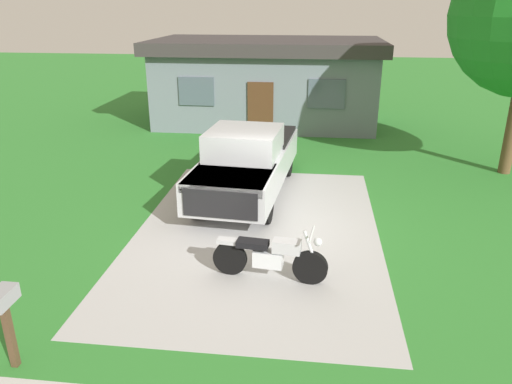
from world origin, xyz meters
TOP-DOWN VIEW (x-y plane):
  - ground_plane at (0.00, 0.00)m, footprint 80.00×80.00m
  - driveway_pad at (0.00, 0.00)m, footprint 5.52×8.53m
  - motorcycle at (0.48, -2.00)m, footprint 2.21×0.70m
  - pickup_truck at (-0.55, 2.46)m, footprint 2.46×5.76m
  - mailbox at (-2.97, -4.85)m, footprint 0.26×0.48m
  - neighbor_house at (-0.90, 11.22)m, footprint 9.60×5.60m

SIDE VIEW (x-z plane):
  - ground_plane at x=0.00m, z-range 0.00..0.00m
  - driveway_pad at x=0.00m, z-range 0.00..0.01m
  - motorcycle at x=0.48m, z-range -0.07..1.02m
  - pickup_truck at x=-0.55m, z-range 0.00..1.90m
  - mailbox at x=-2.97m, z-range 0.35..1.61m
  - neighbor_house at x=-0.90m, z-range 0.04..3.54m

